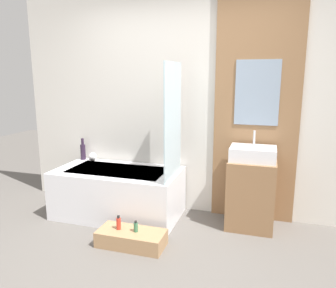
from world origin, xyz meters
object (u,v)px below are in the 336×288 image
object	(u,v)px
sink	(253,154)
bottle_soap_primary	(119,223)
vase_tall_dark	(83,151)
wooden_step_bench	(131,238)
vase_round_light	(93,157)
bottle_soap_secondary	(136,227)
bathtub	(118,192)

from	to	relation	value
sink	bottle_soap_primary	size ratio (longest dim) A/B	3.33
sink	vase_tall_dark	xyz separation A→B (m)	(-2.17, 0.16, -0.16)
wooden_step_bench	vase_tall_dark	distance (m)	1.56
sink	wooden_step_bench	bearing A→B (deg)	-144.18
wooden_step_bench	vase_tall_dark	xyz separation A→B (m)	(-1.08, 0.94, 0.60)
vase_tall_dark	vase_round_light	xyz separation A→B (m)	(0.15, -0.02, -0.06)
wooden_step_bench	sink	world-z (taller)	sink
vase_round_light	bottle_soap_primary	bearing A→B (deg)	-49.21
wooden_step_bench	bottle_soap_secondary	size ratio (longest dim) A/B	5.96
bottle_soap_primary	bottle_soap_secondary	world-z (taller)	bottle_soap_primary
sink	vase_tall_dark	world-z (taller)	sink
vase_tall_dark	vase_round_light	distance (m)	0.17
sink	vase_round_light	xyz separation A→B (m)	(-2.02, 0.14, -0.22)
bathtub	vase_tall_dark	size ratio (longest dim) A/B	5.17
bathtub	wooden_step_bench	size ratio (longest dim) A/B	2.19
vase_tall_dark	bottle_soap_primary	distance (m)	1.42
bottle_soap_primary	bathtub	bearing A→B (deg)	115.75
wooden_step_bench	bottle_soap_primary	distance (m)	0.19
vase_round_light	bottle_soap_primary	distance (m)	1.28
sink	bottle_soap_secondary	distance (m)	1.44
bottle_soap_primary	wooden_step_bench	bearing A→B (deg)	0.00
wooden_step_bench	bottle_soap_primary	xyz separation A→B (m)	(-0.13, 0.00, 0.14)
wooden_step_bench	vase_round_light	bearing A→B (deg)	135.21
vase_round_light	bottle_soap_secondary	distance (m)	1.41
wooden_step_bench	sink	bearing A→B (deg)	35.82
bottle_soap_primary	vase_round_light	bearing A→B (deg)	130.79
sink	vase_tall_dark	size ratio (longest dim) A/B	1.69
bathtub	wooden_step_bench	world-z (taller)	bathtub
vase_tall_dark	bottle_soap_primary	world-z (taller)	vase_tall_dark
bathtub	bottle_soap_primary	xyz separation A→B (m)	(0.31, -0.63, -0.06)
wooden_step_bench	vase_tall_dark	size ratio (longest dim) A/B	2.36
sink	bottle_soap_primary	xyz separation A→B (m)	(-1.22, -0.78, -0.61)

